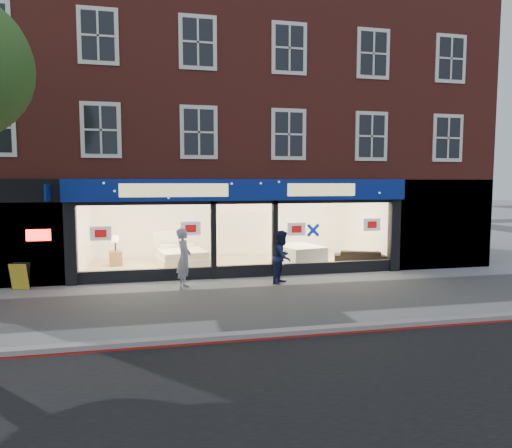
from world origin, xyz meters
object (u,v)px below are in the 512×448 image
object	(u,v)px
display_bed	(181,256)
a_board	(20,276)
mattress_stack	(299,255)
pedestrian_blue	(282,257)
pedestrian_grey	(184,258)
sofa	(360,257)

from	to	relation	value
display_bed	a_board	world-z (taller)	display_bed
mattress_stack	display_bed	bearing A→B (deg)	170.15
display_bed	pedestrian_blue	bearing A→B (deg)	-58.66
pedestrian_blue	display_bed	bearing A→B (deg)	77.35
pedestrian_grey	display_bed	bearing A→B (deg)	15.03
mattress_stack	a_board	distance (m)	9.45
sofa	pedestrian_grey	bearing A→B (deg)	39.19
a_board	sofa	bearing A→B (deg)	20.67
display_bed	a_board	distance (m)	5.51
sofa	pedestrian_blue	world-z (taller)	pedestrian_blue
mattress_stack	pedestrian_grey	xyz separation A→B (m)	(-4.47, -2.65, 0.46)
sofa	a_board	xyz separation A→B (m)	(-11.50, -1.20, 0.02)
pedestrian_blue	sofa	bearing A→B (deg)	-24.87
sofa	mattress_stack	bearing A→B (deg)	7.05
sofa	a_board	world-z (taller)	a_board
sofa	pedestrian_grey	distance (m)	7.02
mattress_stack	sofa	bearing A→B (deg)	-15.19
mattress_stack	sofa	xyz separation A→B (m)	(2.23, -0.60, -0.07)
display_bed	mattress_stack	distance (m)	4.46
sofa	pedestrian_blue	size ratio (longest dim) A/B	1.14
pedestrian_grey	pedestrian_blue	xyz separation A→B (m)	(3.08, 0.01, -0.07)
a_board	pedestrian_blue	distance (m)	7.94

